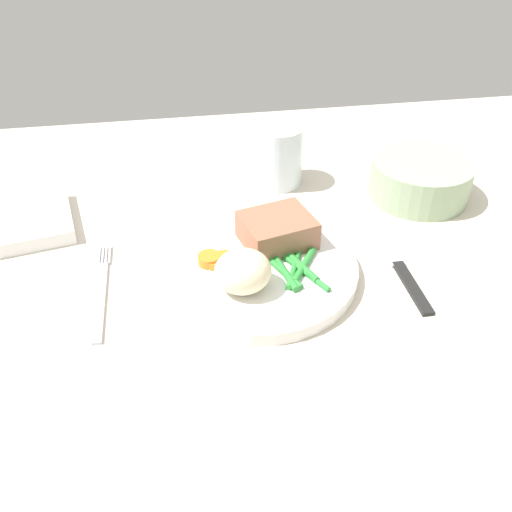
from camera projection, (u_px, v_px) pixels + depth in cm
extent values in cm
cube|color=beige|center=(286.00, 267.00, 65.85)|extent=(120.00, 90.00, 2.00)
cylinder|color=white|center=(256.00, 269.00, 62.71)|extent=(23.08, 23.08, 1.60)
cube|color=#936047|center=(277.00, 230.00, 64.48)|extent=(9.41, 8.57, 3.45)
ellipsoid|color=beige|center=(243.00, 271.00, 57.28)|extent=(6.05, 5.52, 4.65)
cylinder|color=orange|center=(224.00, 259.00, 61.91)|extent=(2.15, 2.15, 1.12)
cylinder|color=orange|center=(237.00, 258.00, 62.18)|extent=(2.10, 2.10, 1.01)
cylinder|color=orange|center=(215.00, 262.00, 61.63)|extent=(2.18, 2.18, 0.84)
cylinder|color=orange|center=(209.00, 259.00, 61.85)|extent=(2.56, 2.56, 1.14)
cylinder|color=#2D8C38|center=(298.00, 263.00, 61.54)|extent=(3.38, 6.89, 0.79)
cylinder|color=#2D8C38|center=(298.00, 263.00, 61.75)|extent=(2.28, 5.66, 0.63)
cylinder|color=#2D8C38|center=(285.00, 273.00, 60.17)|extent=(1.92, 6.12, 0.80)
cylinder|color=#2D8C38|center=(304.00, 265.00, 61.27)|extent=(4.15, 5.85, 0.80)
cylinder|color=#2D8C38|center=(304.00, 271.00, 60.55)|extent=(4.32, 7.39, 0.62)
cylinder|color=#2D8C38|center=(294.00, 268.00, 61.00)|extent=(3.39, 6.87, 0.63)
cylinder|color=#2D8C38|center=(285.00, 273.00, 60.24)|extent=(3.07, 5.72, 0.74)
cube|color=silver|center=(101.00, 301.00, 59.20)|extent=(1.00, 13.00, 0.40)
cube|color=silver|center=(99.00, 256.00, 65.67)|extent=(0.24, 3.60, 0.40)
cube|color=silver|center=(103.00, 255.00, 65.72)|extent=(0.24, 3.60, 0.40)
cube|color=silver|center=(106.00, 255.00, 65.78)|extent=(0.24, 3.60, 0.40)
cube|color=silver|center=(110.00, 255.00, 65.83)|extent=(0.24, 3.60, 0.40)
cube|color=black|center=(412.00, 288.00, 60.93)|extent=(1.30, 9.00, 0.64)
cube|color=silver|center=(381.00, 237.00, 68.82)|extent=(1.70, 12.00, 0.40)
cylinder|color=silver|center=(279.00, 156.00, 77.75)|extent=(6.78, 6.78, 8.63)
cylinder|color=silver|center=(278.00, 166.00, 78.79)|extent=(6.24, 6.24, 5.18)
cylinder|color=#99B28C|center=(420.00, 179.00, 75.63)|extent=(13.63, 13.63, 5.28)
cylinder|color=#4C8C42|center=(421.00, 172.00, 74.92)|extent=(11.59, 11.59, 2.90)
cube|color=white|center=(28.00, 221.00, 70.44)|extent=(12.95, 14.12, 1.92)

